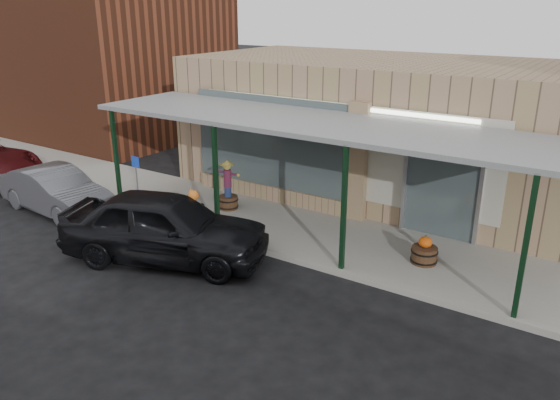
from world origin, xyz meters
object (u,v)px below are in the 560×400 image
Objects in this scene: car_grey at (56,191)px; handicap_sign at (137,175)px; barrel_scarecrow at (228,192)px; parked_sedan at (165,227)px; barrel_pumpkin at (424,253)px.

handicap_sign is at bearing -52.68° from car_grey.
parked_sedan reaches higher than barrel_scarecrow.
parked_sedan reaches higher than car_grey.
barrel_scarecrow is at bearing -54.12° from car_grey.
barrel_pumpkin is 0.45× the size of handicap_sign.
handicap_sign is 0.29× the size of parked_sedan.
handicap_sign reaches higher than car_grey.
barrel_pumpkin is at bearing -73.26° from car_grey.
barrel_pumpkin is at bearing 6.71° from barrel_scarecrow.
barrel_scarecrow reaches higher than barrel_pumpkin.
parked_sedan is at bearing -92.40° from car_grey.
parked_sedan reaches higher than barrel_pumpkin.
car_grey is at bearing 64.13° from parked_sedan.
handicap_sign is (-2.27, -1.35, 0.50)m from barrel_scarecrow.
handicap_sign is at bearing -172.80° from barrel_pumpkin.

